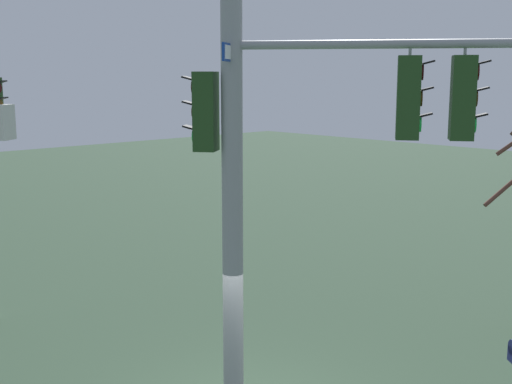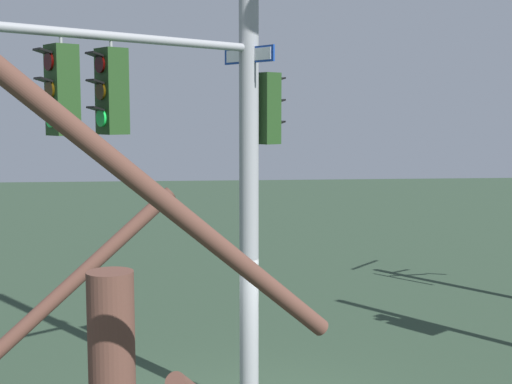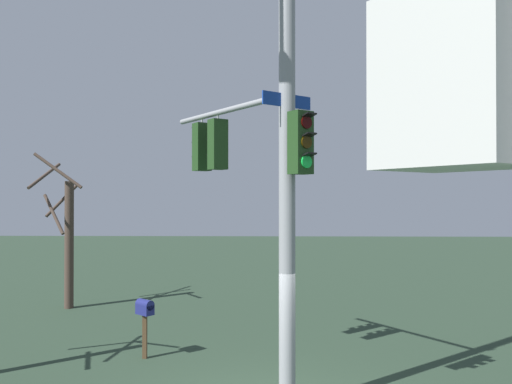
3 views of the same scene
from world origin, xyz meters
name	(u,v)px [view 1 (image 1 of 3)]	position (x,y,z in m)	size (l,w,h in m)	color
main_signal_pole_assembly	(274,99)	(-0.05, 0.51, 4.99)	(3.16, 5.36, 9.24)	gray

